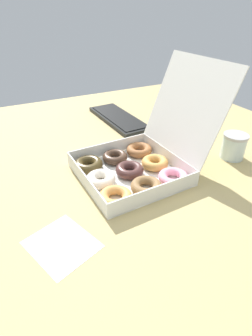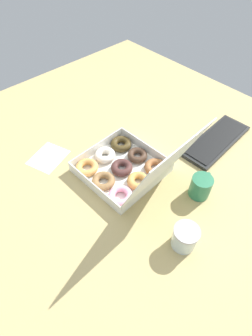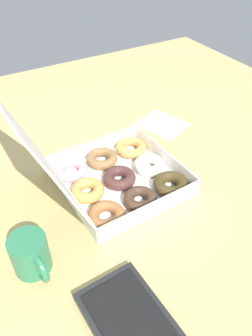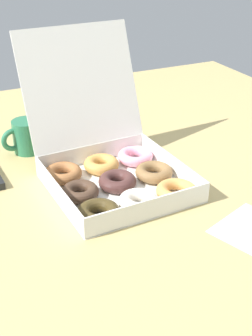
# 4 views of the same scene
# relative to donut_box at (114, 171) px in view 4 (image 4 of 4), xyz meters

# --- Properties ---
(ground_plane) EXTENTS (1.80, 1.80, 0.02)m
(ground_plane) POSITION_rel_donut_box_xyz_m (-0.01, -0.06, -0.05)
(ground_plane) COLOR tan
(donut_box) EXTENTS (0.35, 0.46, 0.35)m
(donut_box) POSITION_rel_donut_box_xyz_m (0.00, 0.00, 0.00)
(donut_box) COLOR white
(donut_box) RESTS_ON ground_plane
(coffee_mug) EXTENTS (0.12, 0.08, 0.09)m
(coffee_mug) POSITION_rel_donut_box_xyz_m (-0.15, 0.28, 0.01)
(coffee_mug) COLOR #2C7852
(coffee_mug) RESTS_ON ground_plane
(glass_jar) EXTENTS (0.09, 0.09, 0.09)m
(glass_jar) POSITION_rel_donut_box_xyz_m (0.07, 0.37, 0.01)
(glass_jar) COLOR silver
(glass_jar) RESTS_ON ground_plane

